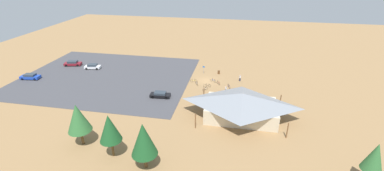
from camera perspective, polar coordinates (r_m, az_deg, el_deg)
ground at (r=66.12m, az=3.01°, el=0.99°), size 160.00×160.00×0.00m
parking_lot_asphalt at (r=72.21m, az=-17.85°, el=1.93°), size 43.20×34.47×0.05m
bike_pavilion at (r=50.40m, az=10.64°, el=-3.98°), size 16.12×10.82×5.11m
trash_bin at (r=70.56m, az=5.83°, el=2.89°), size 0.60×0.60×0.90m
lot_sign at (r=70.09m, az=2.55°, el=3.69°), size 0.56×0.08×2.20m
pine_far_east at (r=37.68m, az=-10.48°, el=-11.40°), size 3.77×3.77×7.43m
pine_east at (r=41.68m, az=34.88°, el=-12.64°), size 2.59×2.59×6.73m
pine_far_west at (r=40.76m, az=-17.49°, el=-8.81°), size 3.31×3.31×7.27m
pine_midwest at (r=45.15m, az=-23.53°, el=-6.46°), size 3.74×3.74×7.33m
bicycle_black_near_porch at (r=62.67m, az=3.32°, el=-0.05°), size 1.77×0.62×0.87m
bicycle_purple_front_row at (r=63.02m, az=8.02°, el=-0.16°), size 0.73×1.59×0.74m
bicycle_yellow_edge_south at (r=65.23m, az=0.40°, el=1.02°), size 1.72×0.48×0.80m
bicycle_silver_yard_left at (r=63.72m, az=1.06°, el=0.43°), size 0.88×1.55×0.83m
bicycle_white_trailside at (r=61.06m, az=2.85°, el=-0.79°), size 1.02×1.32×0.78m
bicycle_blue_back_row at (r=65.65m, az=4.62°, el=1.10°), size 1.55×0.89×0.83m
bicycle_red_yard_right at (r=64.47m, az=5.73°, el=0.58°), size 0.89×1.43×0.77m
car_white_end_stall at (r=78.42m, az=-20.76°, el=3.88°), size 4.52×2.45×1.37m
car_maroon_near_entry at (r=83.08m, az=-24.44°, el=4.42°), size 4.99×2.77×1.45m
car_blue_by_curb at (r=78.44m, az=-31.67°, el=1.67°), size 4.92×2.33×1.36m
car_black_aisle_side at (r=58.20m, az=-6.91°, el=-1.97°), size 4.55×2.05×1.25m
visitor_by_pavilion at (r=57.61m, az=15.98°, el=-2.91°), size 0.40×0.38×1.69m
visitor_near_lot at (r=60.22m, az=7.38°, el=-0.80°), size 0.40×0.39×1.70m
visitor_at_bikes at (r=66.74m, az=10.38°, el=1.67°), size 0.40×0.36×1.72m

